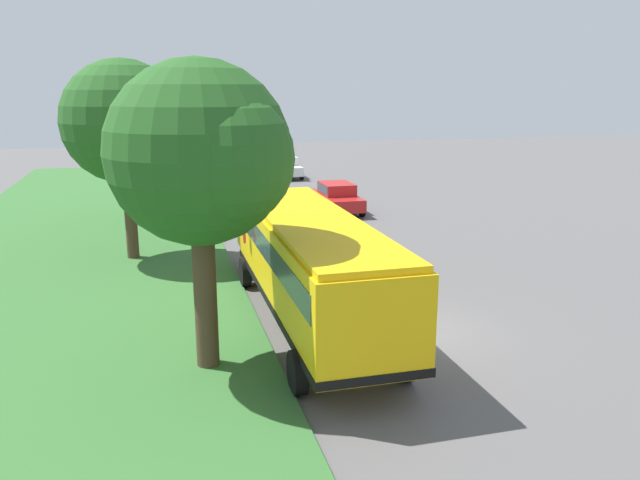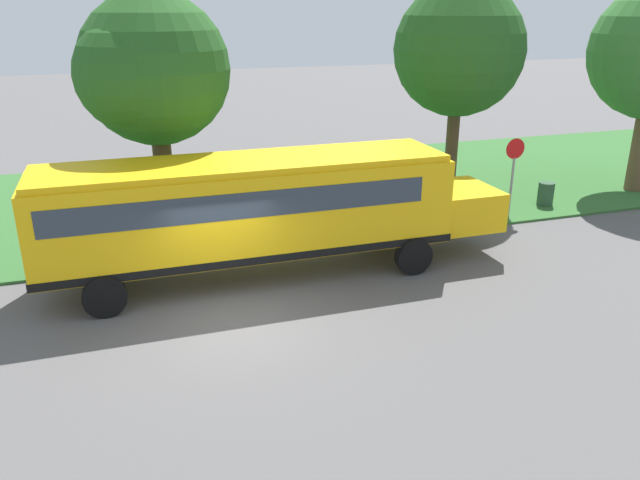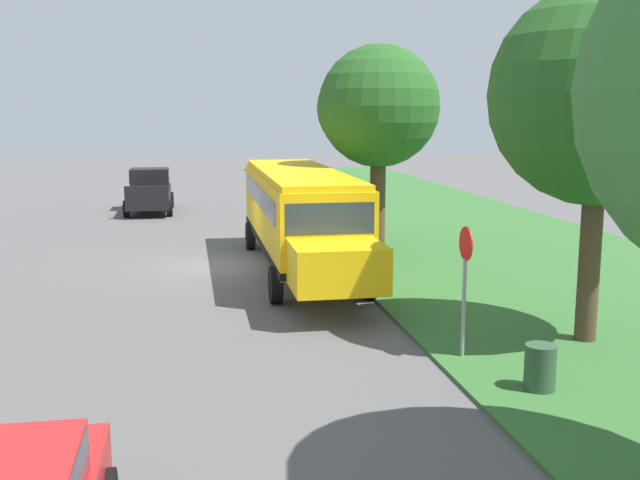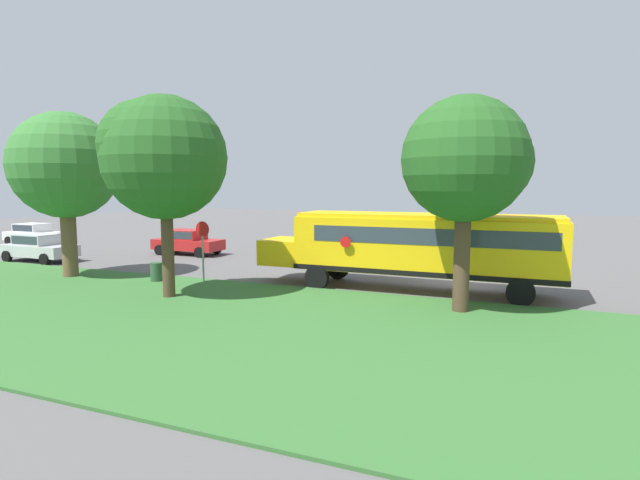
# 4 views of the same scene
# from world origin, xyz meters

# --- Properties ---
(ground_plane) EXTENTS (120.00, 120.00, 0.00)m
(ground_plane) POSITION_xyz_m (0.00, 0.00, 0.00)
(ground_plane) COLOR #565454
(grass_verge) EXTENTS (12.00, 80.00, 0.08)m
(grass_verge) POSITION_xyz_m (-10.00, 0.00, 0.04)
(grass_verge) COLOR #33662D
(grass_verge) RESTS_ON ground
(school_bus) EXTENTS (2.84, 12.42, 3.16)m
(school_bus) POSITION_xyz_m (-2.64, 1.22, 1.92)
(school_bus) COLOR yellow
(school_bus) RESTS_ON ground
(car_red_nearest) EXTENTS (2.02, 4.40, 1.56)m
(car_red_nearest) POSITION_xyz_m (2.80, 16.79, 0.88)
(car_red_nearest) COLOR #B21E1E
(car_red_nearest) RESTS_ON ground
(car_silver_middle) EXTENTS (2.02, 4.40, 1.56)m
(car_silver_middle) POSITION_xyz_m (-2.80, 22.84, 0.88)
(car_silver_middle) COLOR #B7B7BC
(car_silver_middle) RESTS_ON ground
(car_white_furthest) EXTENTS (2.02, 4.40, 1.56)m
(car_white_furthest) POSITION_xyz_m (2.80, 30.49, 0.88)
(car_white_furthest) COLOR silver
(car_white_furthest) RESTS_ON ground
(oak_tree_beside_bus) EXTENTS (4.15, 4.21, 7.23)m
(oak_tree_beside_bus) POSITION_xyz_m (-5.53, -1.05, 5.10)
(oak_tree_beside_bus) COLOR #4C3826
(oak_tree_beside_bus) RESTS_ON ground
(oak_tree_roadside_mid) EXTENTS (4.61, 4.61, 7.63)m
(oak_tree_roadside_mid) POSITION_xyz_m (-7.75, 9.84, 5.43)
(oak_tree_roadside_mid) COLOR #4C3826
(oak_tree_roadside_mid) RESTS_ON ground
(oak_tree_far_end) EXTENTS (4.85, 4.85, 7.65)m
(oak_tree_far_end) POSITION_xyz_m (-5.74, 16.88, 5.14)
(oak_tree_far_end) COLOR brown
(oak_tree_far_end) RESTS_ON ground
(stop_sign) EXTENTS (0.08, 0.68, 2.74)m
(stop_sign) POSITION_xyz_m (-4.60, 10.28, 1.74)
(stop_sign) COLOR gray
(stop_sign) RESTS_ON ground
(trash_bin) EXTENTS (0.56, 0.56, 0.90)m
(trash_bin) POSITION_xyz_m (-5.30, 12.28, 0.45)
(trash_bin) COLOR #2D4C33
(trash_bin) RESTS_ON ground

